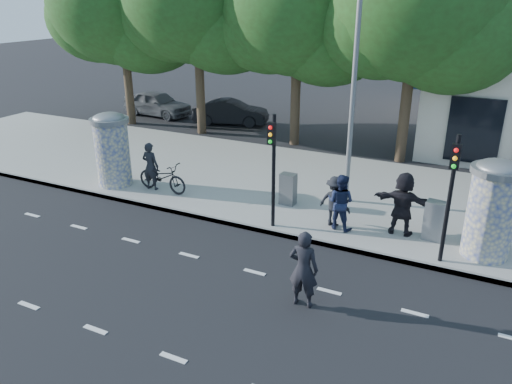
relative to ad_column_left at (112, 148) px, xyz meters
The scene contains 23 objects.
ground 8.63m from the ad_column_left, 32.01° to the right, with size 120.00×120.00×0.00m, color black.
sidewalk 7.94m from the ad_column_left, 22.62° to the left, with size 40.00×8.00×0.15m, color gray.
curb 7.41m from the ad_column_left, ahead, with size 40.00×0.10×0.16m, color slate.
lane_dash_near 9.95m from the ad_column_left, 42.94° to the right, with size 32.00×0.12×0.01m, color silver.
lane_dash_far 7.99m from the ad_column_left, 23.29° to the right, with size 32.00×0.12×0.01m, color silver.
ad_column_left is the anchor object (origin of this frame).
ad_column_right 12.40m from the ad_column_left, ahead, with size 1.36×1.36×2.65m.
traffic_pole_near 6.67m from the ad_column_left, ahead, with size 0.22×0.31×3.40m.
traffic_pole_far 11.44m from the ad_column_left, ahead, with size 0.22×0.31×3.40m.
street_lamp 8.90m from the ad_column_left, 14.94° to the left, with size 0.25×0.93×8.00m.
tree_far_left 10.92m from the ad_column_left, 125.94° to the left, with size 7.20×7.20×9.26m.
tree_near_left 10.07m from the ad_column_left, 65.71° to the left, with size 6.80×6.80×8.97m.
tree_center 12.62m from the ad_column_left, 41.88° to the left, with size 7.00×7.00×9.30m.
ped_b 1.59m from the ad_column_left, ahead, with size 0.62×0.41×1.71m, color black.
ped_c 8.45m from the ad_column_left, ahead, with size 0.82×0.64×1.69m, color #18203D.
ped_d 8.25m from the ad_column_left, ahead, with size 1.00×0.57×1.55m, color black.
ped_f 10.15m from the ad_column_left, ahead, with size 1.74×0.63×1.88m, color black.
man_road 9.64m from the ad_column_left, 23.78° to the right, with size 0.68×0.44×1.86m, color black.
bicycle 2.15m from the ad_column_left, ahead, with size 2.00×0.70×1.05m, color black.
cabinet_left 6.51m from the ad_column_left, ahead, with size 0.50×0.37×1.05m, color #5C5F60.
cabinet_right 11.08m from the ad_column_left, ahead, with size 0.55×0.40×1.14m, color gray.
car_left 11.64m from the ad_column_left, 119.02° to the left, with size 4.19×1.69×1.43m, color #4E5054.
car_mid 10.32m from the ad_column_left, 94.71° to the left, with size 4.02×1.40×1.32m, color black.
Camera 1 is at (4.93, -8.55, 6.66)m, focal length 35.00 mm.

